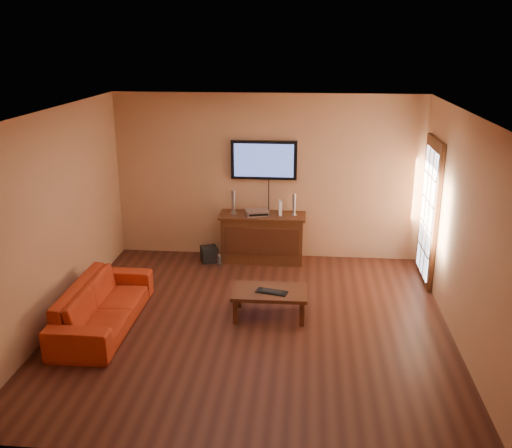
# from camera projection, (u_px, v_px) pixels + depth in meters

# --- Properties ---
(ground_plane) EXTENTS (5.00, 5.00, 0.00)m
(ground_plane) POSITION_uv_depth(u_px,v_px,m) (252.00, 324.00, 7.35)
(ground_plane) COLOR #34160E
(ground_plane) RESTS_ON ground
(room_walls) EXTENTS (5.00, 5.00, 5.00)m
(room_walls) POSITION_uv_depth(u_px,v_px,m) (257.00, 185.00, 7.41)
(room_walls) COLOR tan
(room_walls) RESTS_ON ground
(french_door) EXTENTS (0.07, 1.02, 2.22)m
(french_door) POSITION_uv_depth(u_px,v_px,m) (429.00, 213.00, 8.41)
(french_door) COLOR #3D1D0E
(french_door) RESTS_ON ground
(media_console) EXTENTS (1.39, 0.53, 0.79)m
(media_console) POSITION_uv_depth(u_px,v_px,m) (262.00, 237.00, 9.34)
(media_console) COLOR #3D1D0E
(media_console) RESTS_ON ground
(television) EXTENTS (1.07, 0.08, 0.63)m
(television) POSITION_uv_depth(u_px,v_px,m) (264.00, 160.00, 9.16)
(television) COLOR black
(television) RESTS_ON ground
(coffee_table) EXTENTS (0.99, 0.60, 0.37)m
(coffee_table) POSITION_uv_depth(u_px,v_px,m) (270.00, 294.00, 7.47)
(coffee_table) COLOR #3D1D0E
(coffee_table) RESTS_ON ground
(sofa) EXTENTS (0.57, 1.96, 0.77)m
(sofa) POSITION_uv_depth(u_px,v_px,m) (103.00, 298.00, 7.20)
(sofa) COLOR #AA2F12
(sofa) RESTS_ON ground
(speaker_left) EXTENTS (0.11, 0.11, 0.39)m
(speaker_left) POSITION_uv_depth(u_px,v_px,m) (233.00, 203.00, 9.21)
(speaker_left) COLOR silver
(speaker_left) RESTS_ON media_console
(speaker_right) EXTENTS (0.10, 0.10, 0.35)m
(speaker_right) POSITION_uv_depth(u_px,v_px,m) (294.00, 205.00, 9.14)
(speaker_right) COLOR silver
(speaker_right) RESTS_ON media_console
(av_receiver) EXTENTS (0.42, 0.34, 0.08)m
(av_receiver) POSITION_uv_depth(u_px,v_px,m) (257.00, 213.00, 9.17)
(av_receiver) COLOR silver
(av_receiver) RESTS_ON media_console
(game_console) EXTENTS (0.07, 0.17, 0.23)m
(game_console) POSITION_uv_depth(u_px,v_px,m) (280.00, 208.00, 9.17)
(game_console) COLOR white
(game_console) RESTS_ON media_console
(subwoofer) EXTENTS (0.33, 0.33, 0.25)m
(subwoofer) POSITION_uv_depth(u_px,v_px,m) (209.00, 254.00, 9.38)
(subwoofer) COLOR black
(subwoofer) RESTS_ON ground
(bottle) EXTENTS (0.07, 0.07, 0.21)m
(bottle) POSITION_uv_depth(u_px,v_px,m) (219.00, 260.00, 9.20)
(bottle) COLOR white
(bottle) RESTS_ON ground
(keyboard) EXTENTS (0.43, 0.25, 0.02)m
(keyboard) POSITION_uv_depth(u_px,v_px,m) (272.00, 292.00, 7.39)
(keyboard) COLOR black
(keyboard) RESTS_ON coffee_table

